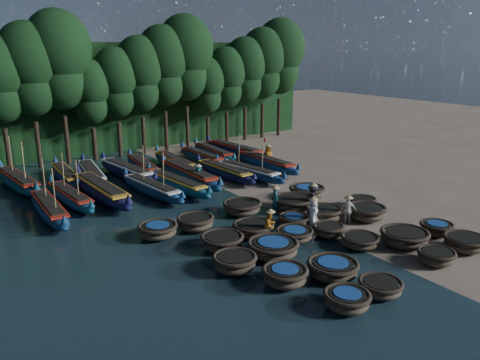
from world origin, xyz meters
TOP-DOWN VIEW (x-y plane):
  - ground at (0.00, 0.00)m, footprint 120.00×120.00m
  - foliage_wall at (0.00, 23.50)m, footprint 40.00×3.00m
  - coracle_1 at (-4.61, -9.54)m, footprint 1.85×1.85m
  - coracle_2 at (-2.71, -9.57)m, footprint 2.18×2.18m
  - coracle_3 at (1.65, -9.20)m, footprint 1.76×1.76m
  - coracle_4 at (4.15, -9.11)m, footprint 2.08×2.08m
  - coracle_5 at (-5.33, -6.77)m, footprint 2.34×2.34m
  - coracle_6 at (-3.23, -7.44)m, footprint 2.70×2.70m
  - coracle_7 at (0.21, -5.94)m, footprint 2.17×2.17m
  - coracle_8 at (2.20, -7.07)m, footprint 2.92×2.92m
  - coracle_9 at (4.74, -7.20)m, footprint 2.05×2.05m
  - coracle_10 at (-6.36, -4.53)m, footprint 2.03×2.03m
  - coracle_11 at (-4.04, -4.35)m, footprint 3.01×3.01m
  - coracle_12 at (-1.90, -3.47)m, footprint 2.16×2.16m
  - coracle_13 at (-0.11, -4.09)m, footprint 1.68×1.68m
  - coracle_14 at (3.49, -3.51)m, footprint 2.42×2.42m
  - coracle_15 at (-5.55, -2.25)m, footprint 2.59×2.59m
  - coracle_16 at (-3.30, -1.77)m, footprint 2.27×2.27m
  - coracle_17 at (-0.66, -1.96)m, footprint 1.80×1.80m
  - coracle_18 at (1.33, -2.31)m, footprint 2.11×2.11m
  - coracle_19 at (4.94, -1.94)m, footprint 1.79×1.79m
  - coracle_20 at (-7.52, 0.87)m, footprint 2.36×2.36m
  - coracle_21 at (-5.37, 0.72)m, footprint 2.50×2.50m
  - coracle_22 at (-1.84, 1.33)m, footprint 2.73×2.73m
  - coracle_23 at (1.09, 0.10)m, footprint 2.57×2.57m
  - coracle_24 at (3.35, 1.33)m, footprint 2.53×2.53m
  - long_boat_0 at (-11.39, 7.31)m, footprint 1.53×7.72m
  - long_boat_1 at (-9.74, 9.03)m, footprint 1.86×7.38m
  - long_boat_2 at (-7.79, 8.84)m, footprint 1.95×9.13m
  - long_boat_3 at (-4.77, 7.66)m, footprint 2.11×7.68m
  - long_boat_4 at (-2.91, 7.67)m, footprint 2.11×7.93m
  - long_boat_5 at (-1.23, 8.99)m, footprint 1.62×9.06m
  - long_boat_6 at (1.55, 8.55)m, footprint 1.66×7.65m
  - long_boat_7 at (3.03, 7.48)m, footprint 2.39×7.65m
  - long_boat_8 at (5.79, 8.84)m, footprint 1.44×8.26m
  - long_boat_9 at (-11.81, 14.44)m, footprint 2.39×8.40m
  - long_boat_10 at (-8.54, 14.40)m, footprint 1.63×7.53m
  - long_boat_11 at (-6.94, 13.43)m, footprint 2.55×8.15m
  - long_boat_12 at (-4.47, 12.72)m, footprint 2.40×8.43m
  - long_boat_13 at (-2.83, 13.70)m, footprint 2.19×7.62m
  - long_boat_14 at (-0.23, 13.19)m, footprint 1.85×8.03m
  - long_boat_15 at (2.67, 13.72)m, footprint 1.35×7.68m
  - long_boat_16 at (4.32, 14.54)m, footprint 2.00×7.85m
  - long_boat_17 at (6.25, 14.01)m, footprint 2.17×8.87m
  - fisherman_0 at (0.01, -2.75)m, footprint 0.79×0.98m
  - fisherman_1 at (-0.09, 0.37)m, footprint 0.57×0.69m
  - fisherman_2 at (-2.88, -2.65)m, footprint 0.91×0.79m
  - fisherman_3 at (1.74, -0.92)m, footprint 0.82×1.24m
  - fisherman_4 at (2.08, -3.39)m, footprint 1.00×0.86m
  - fisherman_5 at (-1.12, 7.72)m, footprint 1.46×1.20m
  - fisherman_6 at (6.45, 9.40)m, footprint 1.02×0.82m
  - tree_3 at (-9.10, 20.00)m, footprint 4.92×4.92m
  - tree_4 at (-6.80, 20.00)m, footprint 5.34×5.34m
  - tree_5 at (-4.50, 20.00)m, footprint 3.68×3.68m
  - tree_6 at (-2.20, 20.00)m, footprint 4.09×4.09m
  - tree_7 at (0.10, 20.00)m, footprint 4.51×4.51m
  - tree_8 at (2.40, 20.00)m, footprint 4.92×4.92m
  - tree_9 at (4.70, 20.00)m, footprint 5.34×5.34m
  - tree_10 at (7.00, 20.00)m, footprint 3.68×3.68m
  - tree_11 at (9.30, 20.00)m, footprint 4.09×4.09m
  - tree_12 at (11.60, 20.00)m, footprint 4.51×4.51m
  - tree_13 at (13.90, 20.00)m, footprint 4.92×4.92m
  - tree_14 at (16.20, 20.00)m, footprint 5.34×5.34m

SIDE VIEW (x-z plane):
  - ground at x=0.00m, z-range 0.00..0.00m
  - coracle_7 at x=0.21m, z-range 0.04..0.68m
  - coracle_2 at x=-2.71m, z-range 0.05..0.68m
  - coracle_12 at x=-1.90m, z-range 0.05..0.68m
  - coracle_19 at x=4.94m, z-range 0.05..0.69m
  - coracle_17 at x=-0.66m, z-range 0.05..0.70m
  - coracle_13 at x=-0.11m, z-range 0.05..0.72m
  - coracle_3 at x=1.65m, z-range 0.05..0.72m
  - coracle_9 at x=4.74m, z-range 0.05..0.74m
  - coracle_1 at x=-4.61m, z-range 0.06..0.77m
  - coracle_16 at x=-3.30m, z-range 0.05..0.78m
  - coracle_4 at x=4.15m, z-range 0.05..0.79m
  - coracle_15 at x=-5.55m, z-range 0.05..0.81m
  - coracle_20 at x=-7.52m, z-range 0.06..0.81m
  - coracle_22 at x=-1.84m, z-range 0.05..0.83m
  - coracle_6 at x=-3.23m, z-range 0.06..0.83m
  - coracle_21 at x=-5.37m, z-range 0.06..0.84m
  - coracle_10 at x=-6.36m, z-range 0.06..0.84m
  - coracle_5 at x=-5.33m, z-range 0.06..0.85m
  - coracle_8 at x=2.20m, z-range 0.06..0.86m
  - coracle_11 at x=-4.04m, z-range 0.06..0.87m
  - coracle_24 at x=3.35m, z-range 0.06..0.88m
  - coracle_14 at x=3.49m, z-range 0.06..0.88m
  - coracle_18 at x=1.33m, z-range 0.06..0.89m
  - coracle_23 at x=1.09m, z-range 0.06..0.91m
  - long_boat_1 at x=-9.74m, z-range -1.07..2.07m
  - long_boat_10 at x=-8.54m, z-range -0.16..1.17m
  - long_boat_6 at x=1.55m, z-range -0.16..1.19m
  - long_boat_13 at x=-2.83m, z-range -0.16..1.19m
  - long_boat_15 at x=2.67m, z-range -0.16..1.19m
  - long_boat_3 at x=-4.77m, z-range -1.12..2.16m
  - long_boat_0 at x=-11.39m, z-range -1.12..2.16m
  - long_boat_7 at x=3.03m, z-range -1.12..2.16m
  - long_boat_16 at x=4.32m, z-range -0.17..1.22m
  - long_boat_4 at x=-2.91m, z-range -0.17..1.23m
  - long_boat_14 at x=-0.23m, z-range -0.17..1.25m
  - long_boat_11 at x=-6.94m, z-range -0.17..1.28m
  - long_boat_8 at x=5.79m, z-range -0.17..1.28m
  - long_boat_12 at x=-4.47m, z-range -0.18..1.31m
  - long_boat_9 at x=-11.81m, z-range -1.23..2.37m
  - long_boat_17 at x=6.25m, z-range -0.19..1.38m
  - long_boat_5 at x=-1.23m, z-range -0.19..1.40m
  - long_boat_2 at x=-7.79m, z-range -0.19..1.42m
  - fisherman_5 at x=-1.12m, z-range -0.06..1.71m
  - fisherman_2 at x=-2.88m, z-range -0.04..1.75m
  - fisherman_4 at x=2.08m, z-range -0.03..1.78m
  - fisherman_1 at x=-0.09m, z-range 0.01..1.83m
  - fisherman_0 at x=0.01m, z-range -0.05..1.90m
  - fisherman_3 at x=1.74m, z-range -0.07..1.92m
  - fisherman_6 at x=6.45m, z-range -0.05..1.96m
  - foliage_wall at x=0.00m, z-range 0.00..10.00m
  - tree_5 at x=-4.50m, z-range 1.63..10.31m
  - tree_10 at x=7.00m, z-range 1.63..10.31m
  - tree_6 at x=-2.20m, z-range 1.82..11.47m
  - tree_11 at x=9.30m, z-range 1.82..11.47m
  - tree_7 at x=0.10m, z-range 2.01..12.64m
  - tree_12 at x=11.60m, z-range 2.01..12.64m
  - tree_3 at x=-9.10m, z-range 2.19..13.80m
  - tree_8 at x=2.40m, z-range 2.19..13.80m
  - tree_13 at x=13.90m, z-range 2.19..13.80m
  - tree_4 at x=-6.80m, z-range 2.38..14.96m
  - tree_9 at x=4.70m, z-range 2.38..14.96m
  - tree_14 at x=16.20m, z-range 2.38..14.96m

